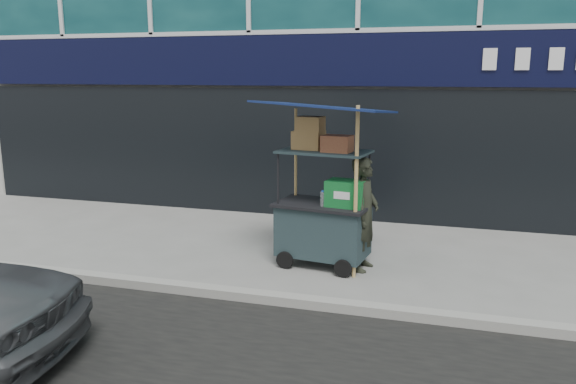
% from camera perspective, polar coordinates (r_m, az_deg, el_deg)
% --- Properties ---
extents(ground, '(80.00, 80.00, 0.00)m').
position_cam_1_polar(ground, '(6.91, 1.16, -10.84)').
color(ground, slate).
rests_on(ground, ground).
extents(curb, '(80.00, 0.18, 0.12)m').
position_cam_1_polar(curb, '(6.71, 0.72, -11.01)').
color(curb, gray).
rests_on(curb, ground).
extents(vendor_cart, '(1.88, 1.45, 2.33)m').
position_cam_1_polar(vendor_cart, '(7.86, 3.73, -1.74)').
color(vendor_cart, '#1B2A2F').
rests_on(vendor_cart, ground).
extents(vendor_man, '(0.45, 0.62, 1.57)m').
position_cam_1_polar(vendor_man, '(7.76, 7.76, -2.24)').
color(vendor_man, black).
rests_on(vendor_man, ground).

